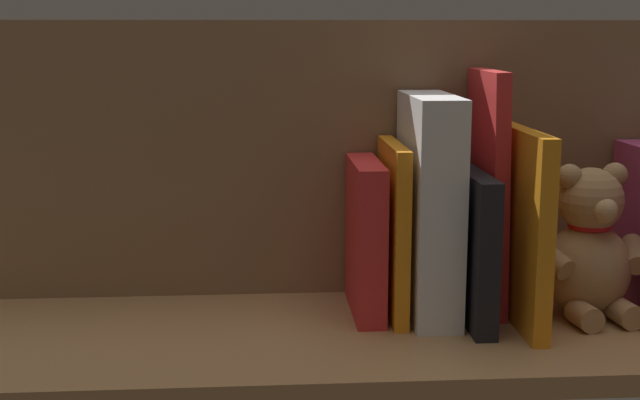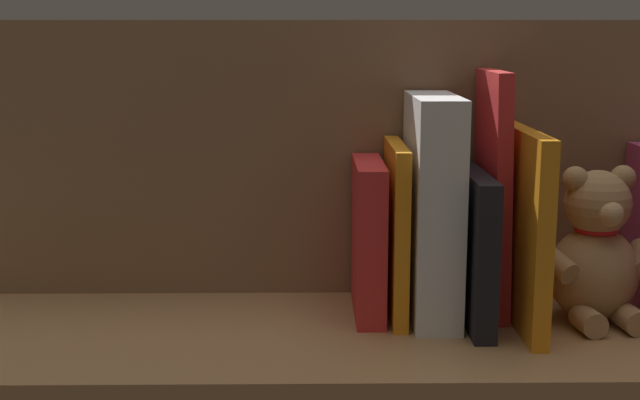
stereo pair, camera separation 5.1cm
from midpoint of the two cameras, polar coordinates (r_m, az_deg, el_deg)
The scene contains 9 objects.
ground_plane at distance 93.26cm, azimuth -1.60°, elevation -8.92°, with size 92.27×30.18×2.20cm, color #A87A4C.
shelf_back_panel at distance 101.54cm, azimuth -1.97°, elevation 2.66°, with size 92.27×1.50×31.83cm, color #886546.
teddy_bear at distance 98.14cm, azimuth 15.75°, elevation -3.14°, with size 13.53×11.50×16.79cm.
book_2 at distance 94.98cm, azimuth 11.23°, elevation -1.57°, with size 1.80×19.79×20.69cm, color orange.
book_3 at distance 97.40cm, azimuth 9.40°, elevation 0.56°, with size 1.63×12.27×26.52cm, color red.
book_4 at distance 95.26cm, azimuth 8.17°, elevation -2.84°, with size 2.31×17.85×16.13cm, color black.
dictionary_thick_white at distance 94.69cm, azimuth 5.61°, elevation -0.41°, with size 4.88×15.37×24.01cm, color white.
book_5 at distance 95.22cm, azimuth 3.24°, elevation -1.91°, with size 1.57×14.44×18.83cm, color orange.
book_6 at distance 95.53cm, azimuth 1.45°, elevation -2.46°, with size 3.08×13.61×16.84cm, color red.
Camera 1 is at (6.27, 87.42, 30.88)cm, focal length 48.98 mm.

